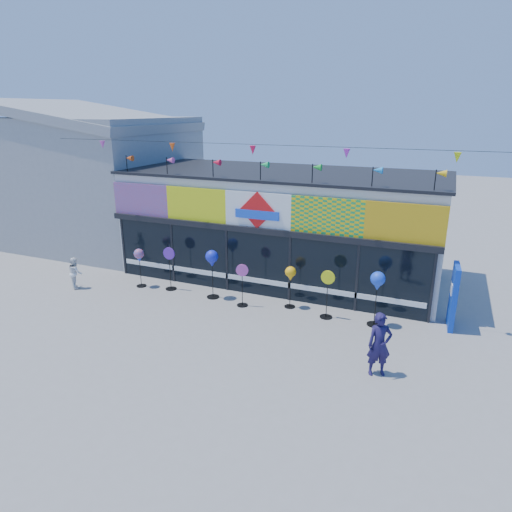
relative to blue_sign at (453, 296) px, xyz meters
The scene contains 13 objects.
ground 7.30m from the blue_sign, 152.33° to the right, with size 80.00×80.00×0.00m, color gray.
kite_shop 6.99m from the blue_sign, 158.06° to the left, with size 16.00×5.70×5.31m.
neighbour_building 16.95m from the blue_sign, 167.49° to the left, with size 8.18×7.20×6.87m.
blue_sign is the anchor object (origin of this frame).
spinner_0 10.80m from the blue_sign, behind, with size 0.37×0.37×1.47m.
spinner_1 9.59m from the blue_sign, behind, with size 0.45×0.41×1.62m.
spinner_2 7.82m from the blue_sign, behind, with size 0.44×0.44×1.75m.
spinner_3 6.59m from the blue_sign, behind, with size 0.41×0.38×1.48m.
spinner_4 5.02m from the blue_sign, behind, with size 0.36×0.36×1.44m.
spinner_5 3.76m from the blue_sign, 166.97° to the right, with size 0.45×0.40×1.59m.
spinner_6 2.33m from the blue_sign, 159.57° to the right, with size 0.44×0.44×1.75m.
adult_man 3.92m from the blue_sign, 114.78° to the right, with size 0.60×0.40×1.65m, color #1B1542.
child 13.06m from the blue_sign, behind, with size 0.57×0.33×1.18m, color white.
Camera 1 is at (5.85, -10.63, 6.36)m, focal length 32.00 mm.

